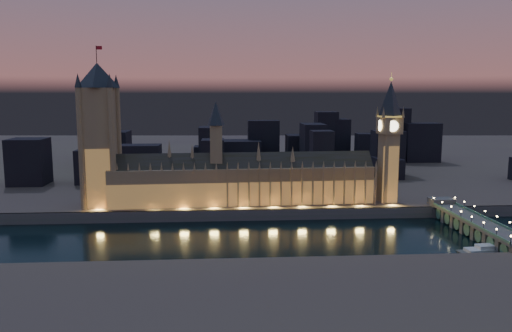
{
  "coord_description": "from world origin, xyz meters",
  "views": [
    {
      "loc": [
        -19.6,
        -312.0,
        91.68
      ],
      "look_at": [
        5.0,
        55.0,
        38.0
      ],
      "focal_mm": 35.0,
      "sensor_mm": 36.0,
      "label": 1
    }
  ],
  "objects": [
    {
      "name": "north_bank",
      "position": [
        0.0,
        520.0,
        4.0
      ],
      "size": [
        2000.0,
        960.0,
        8.0
      ],
      "primitive_type": "cube",
      "color": "#463638",
      "rests_on": "ground"
    },
    {
      "name": "city_backdrop",
      "position": [
        32.42,
        246.64,
        29.8
      ],
      "size": [
        500.17,
        215.63,
        82.06
      ],
      "color": "black",
      "rests_on": "north_bank"
    },
    {
      "name": "victoria_tower",
      "position": [
        -110.0,
        61.92,
        66.34
      ],
      "size": [
        31.68,
        31.68,
        117.72
      ],
      "color": "#8B7055",
      "rests_on": "north_bank"
    },
    {
      "name": "embankment_wall",
      "position": [
        0.0,
        41.0,
        4.0
      ],
      "size": [
        2000.0,
        2.5,
        8.0
      ],
      "primitive_type": "cube",
      "color": "#405546",
      "rests_on": "ground"
    },
    {
      "name": "river_boat",
      "position": [
        138.97,
        -41.04,
        1.56
      ],
      "size": [
        44.83,
        14.27,
        4.5
      ],
      "color": "#405546",
      "rests_on": "ground"
    },
    {
      "name": "westminster_bridge",
      "position": [
        144.16,
        -3.46,
        5.99
      ],
      "size": [
        17.31,
        113.0,
        15.9
      ],
      "color": "#405546",
      "rests_on": "ground"
    },
    {
      "name": "elizabeth_tower",
      "position": [
        108.0,
        61.92,
        63.17
      ],
      "size": [
        18.0,
        18.0,
        99.35
      ],
      "color": "#8B7055",
      "rests_on": "north_bank"
    },
    {
      "name": "ground_plane",
      "position": [
        0.0,
        0.0,
        0.0
      ],
      "size": [
        2000.0,
        2000.0,
        0.0
      ],
      "primitive_type": "plane",
      "color": "black",
      "rests_on": "ground"
    },
    {
      "name": "palace_of_westminster",
      "position": [
        -5.45,
        61.75,
        26.37
      ],
      "size": [
        202.0,
        29.1,
        78.0
      ],
      "color": "#8B7055",
      "rests_on": "north_bank"
    }
  ]
}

